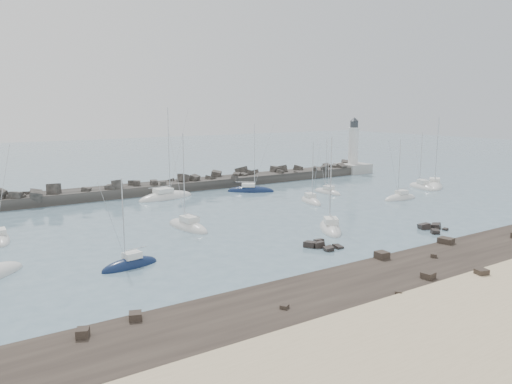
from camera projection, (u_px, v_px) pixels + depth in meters
ground at (302, 227)px, 69.42m from camera, size 400.00×400.00×0.00m
rock_shelf at (437, 270)px, 51.41m from camera, size 140.00×12.13×1.47m
rock_cluster_near at (320, 246)px, 59.79m from camera, size 3.84×4.09×1.48m
rock_cluster_far at (431, 229)px, 68.19m from camera, size 4.17×4.10×1.65m
breakwater at (148, 192)px, 96.38m from camera, size 115.00×7.23×5.09m
lighthouse at (353, 160)px, 125.72m from camera, size 7.00×7.00×14.60m
sailboat_2 at (130, 265)px, 52.46m from camera, size 6.63×2.98×10.39m
sailboat_3 at (188, 227)px, 68.97m from camera, size 3.73×9.15×14.14m
sailboat_4 at (166, 198)px, 90.97m from camera, size 11.69×5.35×17.65m
sailboat_5 at (311, 202)px, 87.28m from camera, size 4.19×7.53×11.56m
sailboat_6 at (330, 229)px, 67.92m from camera, size 6.84×8.61×13.66m
sailboat_7 at (251, 191)px, 98.36m from camera, size 9.08×7.64×14.36m
sailboat_8 at (400, 199)px, 90.20m from camera, size 7.50×2.64×11.90m
sailboat_9 at (327, 192)px, 96.62m from camera, size 2.26×7.04×11.19m
sailboat_10 at (434, 186)px, 103.63m from camera, size 9.74×8.59×15.72m
sailboat_11 at (421, 188)px, 102.23m from camera, size 4.54×8.11×12.54m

